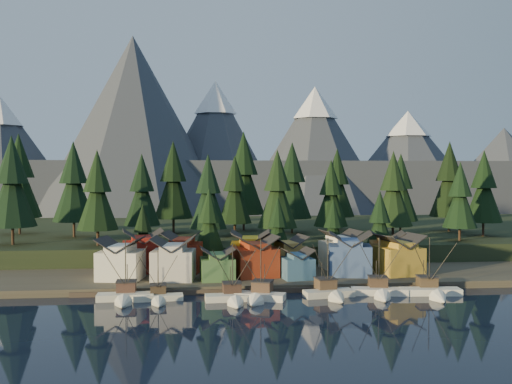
{
  "coord_description": "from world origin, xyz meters",
  "views": [
    {
      "loc": [
        -15.16,
        -99.4,
        24.63
      ],
      "look_at": [
        -1.51,
        30.0,
        20.09
      ],
      "focal_mm": 40.0,
      "sensor_mm": 36.0,
      "label": 1
    }
  ],
  "objects": [
    {
      "name": "tree_hill_6",
      "position": [
        -4.0,
        65.0,
        18.83
      ],
      "size": [
        10.07,
        10.07,
        23.47
      ],
      "color": "#332319",
      "rests_on": "hillside"
    },
    {
      "name": "boat_3",
      "position": [
        -3.28,
        8.02,
        2.62
      ],
      "size": [
        10.38,
        11.07,
        12.93
      ],
      "rotation": [
        0.0,
        0.0,
        -0.35
      ],
      "color": "silver",
      "rests_on": "ground"
    },
    {
      "name": "boat_1",
      "position": [
        -22.36,
        9.53,
        1.94
      ],
      "size": [
        9.84,
        10.58,
        10.54
      ],
      "rotation": [
        0.0,
        0.0,
        0.08
      ],
      "color": "beige",
      "rests_on": "ground"
    },
    {
      "name": "house_front_3",
      "position": [
        -2.12,
        25.63,
        6.28
      ],
      "size": [
        10.38,
        10.05,
        9.1
      ],
      "rotation": [
        0.0,
        0.0,
        0.19
      ],
      "color": "maroon",
      "rests_on": "shore_strip"
    },
    {
      "name": "tree_hill_11",
      "position": [
        38.0,
        50.0,
        19.33
      ],
      "size": [
        10.47,
        10.47,
        24.38
      ],
      "color": "#332319",
      "rests_on": "hillside"
    },
    {
      "name": "tree_shore_3",
      "position": [
        19.0,
        40.0,
        10.5
      ],
      "size": [
        7.07,
        7.07,
        16.47
      ],
      "color": "#332319",
      "rests_on": "shore_strip"
    },
    {
      "name": "tree_hill_15",
      "position": [
        0.0,
        82.0,
        23.33
      ],
      "size": [
        13.61,
        13.61,
        31.7
      ],
      "color": "#332319",
      "rests_on": "hillside"
    },
    {
      "name": "tree_hill_3",
      "position": [
        -30.0,
        60.0,
        19.0
      ],
      "size": [
        10.21,
        10.21,
        23.78
      ],
      "color": "#332319",
      "rests_on": "hillside"
    },
    {
      "name": "tree_hill_4",
      "position": [
        -22.0,
        75.0,
        21.4
      ],
      "size": [
        12.09,
        12.09,
        28.17
      ],
      "color": "#332319",
      "rests_on": "hillside"
    },
    {
      "name": "boat_0",
      "position": [
        -28.71,
        10.23,
        2.42
      ],
      "size": [
        11.14,
        12.08,
        12.79
      ],
      "rotation": [
        0.0,
        0.0,
        0.03
      ],
      "color": "beige",
      "rests_on": "ground"
    },
    {
      "name": "tree_hill_13",
      "position": [
        56.0,
        48.0,
        17.74
      ],
      "size": [
        9.22,
        9.22,
        21.48
      ],
      "color": "#332319",
      "rests_on": "hillside"
    },
    {
      "name": "house_back_4",
      "position": [
        19.22,
        33.75,
        6.31
      ],
      "size": [
        9.59,
        9.32,
        9.16
      ],
      "rotation": [
        0.0,
        0.0,
        0.16
      ],
      "color": "silver",
      "rests_on": "shore_strip"
    },
    {
      "name": "boat_2",
      "position": [
        -8.12,
        7.57,
        2.24
      ],
      "size": [
        11.03,
        11.92,
        12.08
      ],
      "rotation": [
        0.0,
        0.0,
        0.05
      ],
      "color": "silver",
      "rests_on": "ground"
    },
    {
      "name": "house_front_4",
      "position": [
        6.65,
        22.09,
        4.92
      ],
      "size": [
        7.24,
        7.67,
        6.51
      ],
      "rotation": [
        0.0,
        0.0,
        0.14
      ],
      "color": "#365D80",
      "rests_on": "shore_strip"
    },
    {
      "name": "house_front_2",
      "position": [
        -10.65,
        22.33,
        5.16
      ],
      "size": [
        7.56,
        7.61,
        6.97
      ],
      "rotation": [
        0.0,
        0.0,
        0.06
      ],
      "color": "#436D3B",
      "rests_on": "shore_strip"
    },
    {
      "name": "house_front_0",
      "position": [
        -31.38,
        25.07,
        6.23
      ],
      "size": [
        10.38,
        9.98,
        8.99
      ],
      "rotation": [
        0.0,
        0.0,
        -0.18
      ],
      "color": "silver",
      "rests_on": "shore_strip"
    },
    {
      "name": "house_front_1",
      "position": [
        -20.05,
        23.45,
        6.31
      ],
      "size": [
        9.76,
        9.45,
        9.15
      ],
      "rotation": [
        0.0,
        0.0,
        -0.12
      ],
      "color": "beige",
      "rests_on": "shore_strip"
    },
    {
      "name": "house_back_2",
      "position": [
        -2.63,
        32.38,
        6.49
      ],
      "size": [
        9.8,
        9.16,
        9.5
      ],
      "rotation": [
        0.0,
        0.0,
        -0.11
      ],
      "color": "gold",
      "rests_on": "shore_strip"
    },
    {
      "name": "tree_hill_14",
      "position": [
        64.0,
        72.0,
        21.5
      ],
      "size": [
        12.17,
        12.17,
        28.36
      ],
      "color": "#332319",
      "rests_on": "hillside"
    },
    {
      "name": "tree_hill_10",
      "position": [
        30.0,
        80.0,
        20.33
      ],
      "size": [
        11.25,
        11.25,
        26.22
      ],
      "color": "#332319",
      "rests_on": "hillside"
    },
    {
      "name": "tree_hill_9",
      "position": [
        22.0,
        55.0,
        18.05
      ],
      "size": [
        9.46,
        9.46,
        22.05
      ],
      "color": "#332319",
      "rests_on": "hillside"
    },
    {
      "name": "mountain_ridge",
      "position": [
        -4.2,
        213.59,
        26.06
      ],
      "size": [
        560.0,
        190.0,
        90.0
      ],
      "color": "#434A56",
      "rests_on": "ground"
    },
    {
      "name": "boat_4",
      "position": [
        11.07,
        9.17,
        2.56
      ],
      "size": [
        10.55,
        11.2,
        12.91
      ],
      "rotation": [
        0.0,
        0.0,
        0.15
      ],
      "color": "beige",
      "rests_on": "ground"
    },
    {
      "name": "house_front_5",
      "position": [
        19.12,
        24.84,
        6.57
      ],
      "size": [
        10.68,
        10.03,
        9.65
      ],
      "rotation": [
        0.0,
        0.0,
        -0.2
      ],
      "color": "#354D7E",
      "rests_on": "shore_strip"
    },
    {
      "name": "tree_hill_16",
      "position": [
        -68.0,
        78.0,
        22.55
      ],
      "size": [
        13.0,
        13.0,
        30.28
      ],
      "color": "#332319",
      "rests_on": "hillside"
    },
    {
      "name": "tree_shore_2",
      "position": [
        5.0,
        40.0,
        10.84
      ],
      "size": [
        7.34,
        7.34,
        17.1
      ],
      "color": "#332319",
      "rests_on": "shore_strip"
    },
    {
      "name": "house_back_1",
      "position": [
        -18.39,
        33.09,
        6.35
      ],
      "size": [
        9.64,
        9.72,
        9.24
      ],
      "rotation": [
        0.0,
        0.0,
        -0.19
      ],
      "color": "maroon",
      "rests_on": "shore_strip"
    },
    {
      "name": "house_back_3",
      "position": [
        6.08,
        31.34,
        5.87
      ],
      "size": [
        9.45,
        8.75,
        8.31
      ],
      "rotation": [
        0.0,
        0.0,
        0.2
      ],
      "color": "olive",
      "rests_on": "shore_strip"
    },
    {
      "name": "tree_hill_8",
      "position": [
        14.0,
        72.0,
        21.21
      ],
      "size": [
        11.94,
        11.94,
        27.81
      ],
      "color": "#332319",
      "rests_on": "hillside"
    },
    {
      "name": "dock",
      "position": [
        0.0,
        16.5,
        0.5
      ],
      "size": [
        80.0,
        4.0,
        1.0
      ],
      "primitive_type": "cube",
      "color": "#473D33",
      "rests_on": "ground"
    },
    {
      "name": "tree_hill_2",
      "position": [
        -40.0,
        48.0,
        19.31
      ],
      "size": [
        10.45,
        10.45,
        24.34
      ],
      "color": "#332319",
      "rests_on": "hillside"
    },
    {
      "name": "shore_strip",
      "position": [
        0.0,
        40.0,
        0.75
      ],
      "size": [
        400.0,
        50.0,
        1.5
      ],
      "primitive_type": "cube",
      "color": "#3D372C",
      "rests_on": "ground"
    },
    {
      "name": "house_back_0",
      "position": [
        -27.47,
        34.29,
        6.63
      ],
      "size": [
        10.15,
        9.85,
        9.77
      ],
      "rotation": [
        0.0,
        0.0,
        0.15
      ],
      "color": "maroon",
      "rests_on": "shore_strip"
    },
    {
      "name": "house_front_6",
      "position": [
        30.45,
        24.54,
        6.25
      ],
      "size": [
        10.52,
        10.13,
        9.04
      ],
      "rotation": [
        0.0,
        0.0,
        0.19
      ],
      "color": "#B8912F",
      "rests_on": "shore_strip"
    },
    {
      "name": "tree_shore_4",
      "position": [
        31.0,
        40.0,
        11.63
      ],
      "size": [
        7.96,
        7.96,
        18.54
      ],
      "color": "#332319",
      "rests_on": "shore_strip"
    },
    {
      "name": "tree_hill_5",
      "position": [
        -12.0,
        50.0,
        18.8
      ],
      "size": [
        10.05,
        10.05,
        23.42
      ],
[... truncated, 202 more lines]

